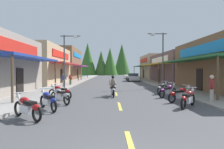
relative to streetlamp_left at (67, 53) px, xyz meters
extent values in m
cube|color=#4C4C4F|center=(4.91, 12.40, -3.74)|extent=(9.67, 89.03, 0.10)
cube|color=#9E9991|center=(-1.32, 12.40, -3.63)|extent=(2.78, 89.03, 0.12)
cube|color=gray|center=(11.13, 12.40, -3.63)|extent=(2.78, 89.03, 0.12)
cube|color=#E0C64C|center=(4.91, -15.12, -3.68)|extent=(0.16, 2.40, 0.01)
cube|color=#E0C64C|center=(4.91, -9.65, -3.68)|extent=(0.16, 2.40, 0.01)
cube|color=#E0C64C|center=(4.91, -4.25, -3.68)|extent=(0.16, 2.40, 0.01)
cube|color=#E0C64C|center=(4.91, 2.14, -3.68)|extent=(0.16, 2.40, 0.01)
cube|color=#E0C64C|center=(4.91, 8.88, -3.68)|extent=(0.16, 2.40, 0.01)
cube|color=#E0C64C|center=(4.91, 15.18, -3.68)|extent=(0.16, 2.40, 0.01)
cube|color=#E0C64C|center=(4.91, 21.10, -3.68)|extent=(0.16, 2.40, 0.01)
cube|color=#E0C64C|center=(4.91, 27.68, -3.68)|extent=(0.16, 2.40, 0.01)
cube|color=#E0C64C|center=(4.91, 33.38, -3.68)|extent=(0.16, 2.40, 0.01)
cube|color=#E0C64C|center=(4.91, 38.84, -3.68)|extent=(0.16, 2.40, 0.01)
cube|color=#E0C64C|center=(4.91, 45.76, -3.68)|extent=(0.16, 2.40, 0.01)
cube|color=navy|center=(-1.81, -4.85, -0.79)|extent=(1.80, 9.00, 0.16)
cylinder|color=brown|center=(-1.11, -9.15, -2.28)|extent=(0.14, 0.14, 2.82)
cylinder|color=brown|center=(-1.11, -0.55, -2.28)|extent=(0.14, 0.14, 2.82)
cube|color=red|center=(-2.65, -4.85, 0.02)|extent=(0.10, 7.00, 0.90)
cube|color=black|center=(-2.67, -4.85, -2.64)|extent=(0.08, 1.10, 2.10)
cube|color=tan|center=(-5.74, 8.25, -0.99)|extent=(6.06, 12.77, 5.39)
cube|color=#B72D28|center=(-1.81, 8.25, -0.79)|extent=(1.80, 11.49, 0.16)
cylinder|color=brown|center=(-1.11, 2.71, -2.28)|extent=(0.14, 0.14, 2.82)
cylinder|color=brown|center=(-1.11, 13.80, -2.28)|extent=(0.14, 0.14, 2.82)
cube|color=red|center=(-2.65, 8.25, 0.51)|extent=(0.10, 8.94, 0.90)
cube|color=black|center=(-2.67, 8.25, -2.64)|extent=(0.08, 1.10, 2.10)
cube|color=brown|center=(-7.04, 22.48, -0.38)|extent=(8.67, 12.63, 6.62)
cube|color=#8C338C|center=(-1.81, 22.48, -0.79)|extent=(1.80, 11.37, 0.16)
cylinder|color=brown|center=(-1.11, 17.00, -2.28)|extent=(0.14, 0.14, 2.82)
cylinder|color=brown|center=(-1.11, 27.97, -2.28)|extent=(0.14, 0.14, 2.82)
cube|color=#197FCC|center=(-2.65, 22.48, 1.48)|extent=(0.10, 8.84, 0.90)
cube|color=black|center=(-2.67, 22.48, -2.64)|extent=(0.08, 1.10, 2.10)
cube|color=#236033|center=(11.62, -2.76, -0.79)|extent=(1.80, 11.77, 0.16)
cylinder|color=brown|center=(10.92, -8.45, -2.28)|extent=(0.14, 0.14, 2.82)
cylinder|color=brown|center=(10.92, 2.92, -2.28)|extent=(0.14, 0.14, 2.82)
cube|color=#197FCC|center=(12.46, -2.76, 0.07)|extent=(0.10, 9.15, 0.90)
cube|color=black|center=(12.48, -2.76, -2.64)|extent=(0.08, 1.10, 2.10)
cube|color=brown|center=(16.96, 11.39, -1.36)|extent=(8.88, 13.98, 4.65)
cube|color=gold|center=(11.62, 11.39, -0.79)|extent=(1.80, 12.58, 0.16)
cylinder|color=brown|center=(10.92, 5.30, -2.28)|extent=(0.14, 0.14, 2.82)
cylinder|color=brown|center=(10.92, 17.48, -2.28)|extent=(0.14, 0.14, 2.82)
cube|color=white|center=(12.46, 11.39, -0.06)|extent=(0.10, 9.79, 0.90)
cube|color=black|center=(12.48, 11.39, -2.64)|extent=(0.08, 1.10, 2.10)
cube|color=tan|center=(16.29, 25.56, -0.96)|extent=(7.54, 12.12, 5.45)
cube|color=#236033|center=(11.62, 25.56, -0.79)|extent=(1.80, 10.91, 0.16)
cylinder|color=brown|center=(10.92, 20.30, -2.28)|extent=(0.14, 0.14, 2.82)
cylinder|color=brown|center=(10.92, 30.81, -2.28)|extent=(0.14, 0.14, 2.82)
cube|color=red|center=(12.46, 25.56, 0.56)|extent=(0.10, 8.48, 0.90)
cube|color=black|center=(12.48, 25.56, -2.64)|extent=(0.08, 1.10, 2.10)
cylinder|color=#474C51|center=(-0.33, 0.00, -0.90)|extent=(0.14, 0.14, 5.58)
cylinder|color=#474C51|center=(0.30, 0.00, 1.80)|extent=(2.06, 0.10, 0.10)
ellipsoid|color=silver|center=(0.82, 0.00, 1.70)|extent=(0.50, 0.30, 0.24)
cylinder|color=#474C51|center=(10.14, 0.71, -0.70)|extent=(0.14, 0.14, 5.98)
cylinder|color=#474C51|center=(9.51, 0.71, 2.19)|extent=(2.06, 0.10, 0.10)
ellipsoid|color=silver|center=(8.99, 0.71, 2.09)|extent=(0.50, 0.30, 0.24)
torus|color=black|center=(8.96, -9.45, -3.37)|extent=(0.48, 0.56, 0.64)
torus|color=black|center=(8.00, -10.60, -3.37)|extent=(0.48, 0.56, 0.64)
cube|color=silver|center=(8.48, -10.03, -3.29)|extent=(0.66, 0.72, 0.32)
ellipsoid|color=#A51414|center=(8.61, -9.87, -2.97)|extent=(0.60, 0.64, 0.28)
cube|color=black|center=(8.32, -10.22, -3.01)|extent=(0.60, 0.64, 0.12)
ellipsoid|color=#A51414|center=(8.03, -10.57, -3.14)|extent=(0.47, 0.49, 0.24)
cylinder|color=silver|center=(8.88, -9.55, -3.04)|extent=(0.28, 0.32, 0.71)
cylinder|color=silver|center=(8.80, -9.64, -2.67)|extent=(0.49, 0.41, 0.04)
sphere|color=white|center=(8.98, -9.42, -2.84)|extent=(0.16, 0.16, 0.16)
torus|color=black|center=(9.34, -7.97, -3.37)|extent=(0.60, 0.41, 0.64)
torus|color=black|center=(8.05, -8.73, -3.37)|extent=(0.60, 0.41, 0.64)
cube|color=silver|center=(8.70, -8.35, -3.29)|extent=(0.75, 0.60, 0.32)
ellipsoid|color=#A51414|center=(8.87, -8.25, -2.97)|extent=(0.64, 0.56, 0.28)
cube|color=black|center=(8.48, -8.48, -3.01)|extent=(0.66, 0.55, 0.12)
ellipsoid|color=#A51414|center=(8.09, -8.71, -3.14)|extent=(0.50, 0.43, 0.24)
cylinder|color=silver|center=(9.23, -8.04, -3.04)|extent=(0.35, 0.24, 0.71)
cylinder|color=silver|center=(9.13, -8.10, -2.67)|extent=(0.34, 0.54, 0.04)
sphere|color=white|center=(9.37, -7.96, -2.84)|extent=(0.16, 0.16, 0.16)
torus|color=black|center=(9.14, -5.82, -3.37)|extent=(0.55, 0.49, 0.64)
torus|color=black|center=(8.00, -6.78, -3.37)|extent=(0.55, 0.49, 0.64)
cube|color=silver|center=(8.57, -6.30, -3.29)|extent=(0.72, 0.66, 0.32)
ellipsoid|color=#721972|center=(8.72, -6.17, -2.97)|extent=(0.63, 0.61, 0.28)
cube|color=black|center=(8.38, -6.46, -3.01)|extent=(0.64, 0.60, 0.12)
ellipsoid|color=#721972|center=(8.03, -6.75, -3.14)|extent=(0.49, 0.47, 0.24)
cylinder|color=silver|center=(9.04, -5.90, -3.04)|extent=(0.32, 0.29, 0.71)
cylinder|color=silver|center=(8.95, -5.98, -2.67)|extent=(0.42, 0.48, 0.04)
sphere|color=white|center=(9.17, -5.80, -2.84)|extent=(0.16, 0.16, 0.16)
torus|color=black|center=(9.18, -3.67, -3.37)|extent=(0.46, 0.57, 0.64)
torus|color=black|center=(8.29, -4.87, -3.37)|extent=(0.46, 0.57, 0.64)
cube|color=silver|center=(8.74, -4.27, -3.29)|extent=(0.64, 0.73, 0.32)
ellipsoid|color=#99999E|center=(8.85, -4.11, -2.97)|extent=(0.59, 0.64, 0.28)
cube|color=black|center=(8.59, -4.47, -3.01)|extent=(0.58, 0.65, 0.12)
ellipsoid|color=#99999E|center=(8.32, -4.83, -3.14)|extent=(0.45, 0.50, 0.24)
cylinder|color=silver|center=(9.10, -3.77, -3.04)|extent=(0.27, 0.33, 0.71)
cylinder|color=silver|center=(9.03, -3.87, -2.67)|extent=(0.51, 0.39, 0.04)
sphere|color=white|center=(9.20, -3.64, -2.84)|extent=(0.16, 0.16, 0.16)
torus|color=black|center=(0.49, -11.83, -3.37)|extent=(0.55, 0.49, 0.64)
torus|color=black|center=(1.64, -12.80, -3.37)|extent=(0.55, 0.49, 0.64)
cube|color=silver|center=(1.06, -12.32, -3.29)|extent=(0.72, 0.66, 0.32)
ellipsoid|color=#A51414|center=(0.91, -12.19, -2.97)|extent=(0.63, 0.61, 0.28)
cube|color=black|center=(1.25, -12.48, -3.01)|extent=(0.64, 0.60, 0.12)
ellipsoid|color=#A51414|center=(1.60, -12.77, -3.14)|extent=(0.49, 0.47, 0.24)
cylinder|color=silver|center=(0.59, -11.92, -3.04)|extent=(0.32, 0.28, 0.71)
cylinder|color=silver|center=(0.68, -11.99, -2.67)|extent=(0.42, 0.49, 0.04)
sphere|color=white|center=(0.46, -11.81, -2.84)|extent=(0.16, 0.16, 0.16)
torus|color=black|center=(0.88, -9.97, -3.37)|extent=(0.47, 0.57, 0.64)
torus|color=black|center=(1.79, -11.16, -3.37)|extent=(0.47, 0.57, 0.64)
cube|color=silver|center=(1.33, -10.57, -3.29)|extent=(0.65, 0.73, 0.32)
ellipsoid|color=navy|center=(1.21, -10.41, -2.97)|extent=(0.60, 0.64, 0.28)
cube|color=black|center=(1.49, -10.76, -3.01)|extent=(0.59, 0.65, 0.12)
ellipsoid|color=navy|center=(1.76, -11.12, -3.14)|extent=(0.46, 0.50, 0.24)
cylinder|color=silver|center=(0.96, -10.08, -3.04)|extent=(0.27, 0.33, 0.71)
cylinder|color=silver|center=(1.03, -10.17, -2.67)|extent=(0.50, 0.40, 0.04)
sphere|color=white|center=(0.86, -9.95, -2.84)|extent=(0.16, 0.16, 0.16)
torus|color=black|center=(0.94, -8.23, -3.37)|extent=(0.51, 0.53, 0.64)
torus|color=black|center=(1.97, -9.32, -3.37)|extent=(0.51, 0.53, 0.64)
cube|color=silver|center=(1.46, -8.78, -3.29)|extent=(0.69, 0.70, 0.32)
ellipsoid|color=#99999E|center=(1.32, -8.63, -2.97)|extent=(0.62, 0.63, 0.28)
cube|color=black|center=(1.63, -8.96, -3.01)|extent=(0.62, 0.63, 0.12)
ellipsoid|color=#99999E|center=(1.94, -9.29, -3.14)|extent=(0.48, 0.48, 0.24)
cylinder|color=silver|center=(1.03, -8.33, -3.04)|extent=(0.30, 0.31, 0.71)
cylinder|color=silver|center=(1.11, -8.42, -2.67)|extent=(0.46, 0.44, 0.04)
sphere|color=white|center=(0.92, -8.21, -2.84)|extent=(0.16, 0.16, 0.16)
torus|color=black|center=(0.35, -6.58, -3.37)|extent=(0.60, 0.42, 0.64)
torus|color=black|center=(1.62, -7.37, -3.37)|extent=(0.60, 0.42, 0.64)
cube|color=silver|center=(0.98, -6.98, -3.29)|extent=(0.74, 0.61, 0.32)
ellipsoid|color=#A51414|center=(0.81, -6.87, -2.97)|extent=(0.64, 0.57, 0.28)
cube|color=black|center=(1.20, -7.11, -3.01)|extent=(0.66, 0.55, 0.12)
ellipsoid|color=#A51414|center=(1.58, -7.34, -3.14)|extent=(0.50, 0.44, 0.24)
cylinder|color=silver|center=(0.46, -6.65, -3.04)|extent=(0.35, 0.25, 0.71)
cylinder|color=silver|center=(0.56, -6.71, -2.67)|extent=(0.35, 0.53, 0.04)
sphere|color=white|center=(0.32, -6.57, -2.84)|extent=(0.16, 0.16, 0.16)
torus|color=black|center=(4.57, -4.98, -3.37)|extent=(0.13, 0.64, 0.64)
torus|color=black|center=(4.64, -6.48, -3.37)|extent=(0.13, 0.64, 0.64)
cube|color=silver|center=(4.61, -5.73, -3.29)|extent=(0.31, 0.71, 0.32)
ellipsoid|color=#99999E|center=(4.60, -5.53, -2.97)|extent=(0.34, 0.57, 0.28)
cube|color=black|center=(4.62, -5.98, -3.01)|extent=(0.31, 0.61, 0.12)
ellipsoid|color=#99999E|center=(4.64, -6.43, -3.14)|extent=(0.26, 0.45, 0.24)
cylinder|color=silver|center=(4.58, -5.11, -3.04)|extent=(0.08, 0.37, 0.71)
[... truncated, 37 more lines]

